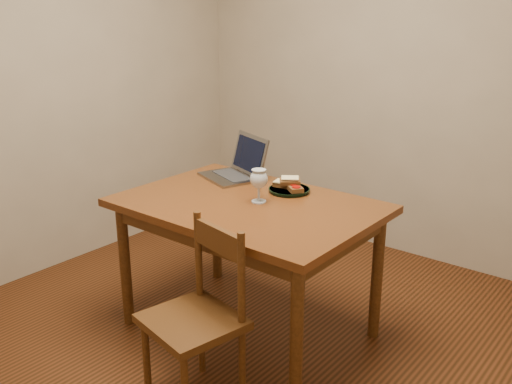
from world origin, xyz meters
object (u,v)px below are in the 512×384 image
Objects in this scene: table at (248,218)px; plate at (289,190)px; laptop at (238,166)px; chair at (196,309)px; milk_glass at (259,186)px.

plate reaches higher than table.
table is 0.49m from laptop.
plate is at bearing 76.21° from table.
laptop is (-0.40, 0.05, 0.05)m from plate.
chair is at bearing -71.76° from table.
chair is at bearing -39.23° from laptop.
laptop is at bearing 143.43° from milk_glass.
plate is 0.41m from laptop.
milk_glass reaches higher than table.
chair is 1.11m from laptop.
chair is (0.20, -0.59, -0.20)m from table.
table is at bearing 119.76° from chair.
milk_glass is at bearing -16.10° from laptop.
table is 0.18m from milk_glass.
table is at bearing -22.81° from laptop.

